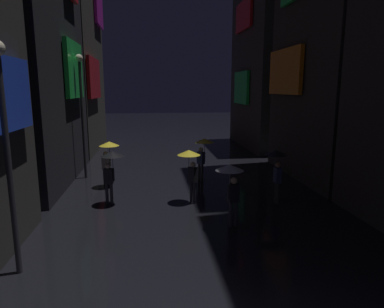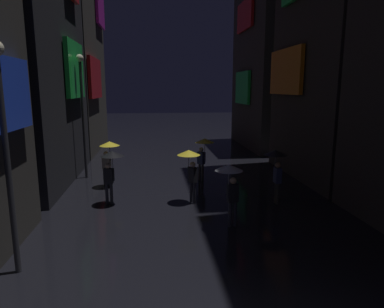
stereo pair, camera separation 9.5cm
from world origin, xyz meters
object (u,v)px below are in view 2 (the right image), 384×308
at_px(pedestrian_midstreet_centre_clear, 230,178).
at_px(streetlamp_left_near, 4,134).
at_px(pedestrian_near_crossing_yellow, 108,151).
at_px(pedestrian_foreground_right_yellow, 190,161).
at_px(streetlamp_left_far, 82,103).
at_px(pedestrian_foreground_left_yellow, 204,148).
at_px(pedestrian_midstreet_left_black, 111,163).
at_px(pedestrian_far_right_black, 276,162).

xyz_separation_m(pedestrian_midstreet_centre_clear, streetlamp_left_near, (-5.82, -2.12, 1.79)).
bearing_deg(pedestrian_midstreet_centre_clear, pedestrian_near_crossing_yellow, 130.11).
height_order(pedestrian_foreground_right_yellow, streetlamp_left_far, streetlamp_left_far).
bearing_deg(pedestrian_near_crossing_yellow, streetlamp_left_far, 127.35).
height_order(pedestrian_midstreet_centre_clear, streetlamp_left_far, streetlamp_left_far).
bearing_deg(streetlamp_left_far, pedestrian_foreground_left_yellow, -12.91).
relative_size(pedestrian_near_crossing_yellow, pedestrian_midstreet_left_black, 1.00).
relative_size(pedestrian_near_crossing_yellow, pedestrian_midstreet_centre_clear, 1.00).
bearing_deg(pedestrian_midstreet_left_black, streetlamp_left_far, 112.40).
bearing_deg(pedestrian_near_crossing_yellow, pedestrian_foreground_left_yellow, 6.03).
xyz_separation_m(pedestrian_foreground_right_yellow, pedestrian_far_right_black, (3.34, -0.42, 0.00)).
bearing_deg(pedestrian_midstreet_centre_clear, pedestrian_midstreet_left_black, 145.61).
relative_size(pedestrian_midstreet_left_black, pedestrian_far_right_black, 1.00).
xyz_separation_m(pedestrian_foreground_right_yellow, streetlamp_left_near, (-4.82, -4.76, 1.79)).
bearing_deg(pedestrian_midstreet_centre_clear, pedestrian_far_right_black, 43.48).
xyz_separation_m(pedestrian_far_right_black, streetlamp_left_far, (-8.16, 4.86, 2.09)).
bearing_deg(pedestrian_foreground_left_yellow, pedestrian_near_crossing_yellow, -173.97).
relative_size(pedestrian_foreground_left_yellow, streetlamp_left_far, 0.35).
bearing_deg(pedestrian_near_crossing_yellow, pedestrian_far_right_black, -24.24).
distance_m(pedestrian_midstreet_centre_clear, streetlamp_left_far, 9.40).
xyz_separation_m(pedestrian_near_crossing_yellow, streetlamp_left_near, (-1.38, -7.39, 1.79)).
bearing_deg(streetlamp_left_near, pedestrian_near_crossing_yellow, 79.43).
relative_size(streetlamp_left_near, streetlamp_left_far, 0.91).
distance_m(pedestrian_midstreet_left_black, pedestrian_far_right_black, 6.40).
distance_m(pedestrian_foreground_left_yellow, streetlamp_left_near, 9.94).
distance_m(pedestrian_near_crossing_yellow, pedestrian_far_right_black, 7.44).
bearing_deg(streetlamp_left_near, pedestrian_far_right_black, 27.98).
distance_m(pedestrian_foreground_right_yellow, streetlamp_left_near, 7.00).
relative_size(pedestrian_midstreet_centre_clear, pedestrian_foreground_right_yellow, 1.00).
height_order(pedestrian_foreground_right_yellow, pedestrian_far_right_black, same).
relative_size(pedestrian_midstreet_centre_clear, streetlamp_left_near, 0.38).
relative_size(pedestrian_foreground_left_yellow, pedestrian_foreground_right_yellow, 1.00).
distance_m(pedestrian_midstreet_centre_clear, pedestrian_foreground_left_yellow, 5.74).
xyz_separation_m(pedestrian_near_crossing_yellow, pedestrian_far_right_black, (6.78, -3.05, 0.00)).
relative_size(pedestrian_foreground_right_yellow, streetlamp_left_far, 0.35).
bearing_deg(pedestrian_near_crossing_yellow, streetlamp_left_near, -100.57).
bearing_deg(pedestrian_foreground_right_yellow, pedestrian_foreground_left_yellow, 72.04).
bearing_deg(pedestrian_far_right_black, pedestrian_near_crossing_yellow, 155.76).
bearing_deg(streetlamp_left_near, pedestrian_foreground_right_yellow, 44.61).
height_order(pedestrian_foreground_right_yellow, streetlamp_left_near, streetlamp_left_near).
bearing_deg(pedestrian_foreground_right_yellow, pedestrian_midstreet_centre_clear, -69.30).
distance_m(pedestrian_midstreet_centre_clear, pedestrian_foreground_right_yellow, 2.82).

